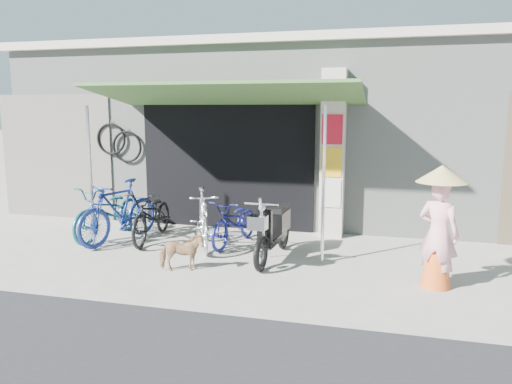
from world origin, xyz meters
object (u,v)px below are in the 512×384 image
(street_dog, at_px, (181,253))
(nun, at_px, (439,227))
(bike_silver, at_px, (203,219))
(bike_black, at_px, (152,215))
(bike_teal, at_px, (109,211))
(bike_blue, at_px, (119,211))
(moped, at_px, (274,230))
(bike_navy, at_px, (235,222))

(street_dog, bearing_deg, nun, -107.80)
(bike_silver, bearing_deg, bike_black, 145.40)
(street_dog, bearing_deg, bike_black, 17.28)
(bike_teal, height_order, bike_blue, bike_blue)
(nun, bearing_deg, street_dog, 28.35)
(bike_teal, height_order, nun, nun)
(bike_silver, xyz_separation_m, moped, (1.28, -0.33, -0.04))
(bike_silver, bearing_deg, street_dog, -107.97)
(bike_blue, relative_size, bike_navy, 1.19)
(bike_navy, bearing_deg, moped, -26.39)
(bike_blue, distance_m, bike_silver, 1.54)
(bike_silver, bearing_deg, bike_navy, 6.84)
(bike_navy, bearing_deg, street_dog, -91.67)
(bike_blue, height_order, bike_silver, bike_blue)
(bike_navy, relative_size, street_dog, 2.38)
(bike_teal, relative_size, moped, 1.05)
(bike_teal, bearing_deg, bike_blue, -26.05)
(bike_blue, relative_size, street_dog, 2.82)
(nun, bearing_deg, bike_blue, 13.79)
(bike_blue, distance_m, bike_navy, 2.04)
(bike_navy, bearing_deg, bike_silver, -138.46)
(bike_black, bearing_deg, moped, -18.57)
(moped, bearing_deg, bike_navy, 146.49)
(bike_teal, bearing_deg, nun, -5.08)
(street_dog, bearing_deg, moped, -72.44)
(bike_navy, relative_size, nun, 0.95)
(bike_silver, relative_size, bike_navy, 1.07)
(bike_silver, height_order, street_dog, bike_silver)
(bike_blue, xyz_separation_m, nun, (5.15, -0.99, 0.26))
(bike_navy, relative_size, moped, 0.87)
(bike_navy, xyz_separation_m, street_dog, (-0.33, -1.54, -0.13))
(bike_silver, distance_m, moped, 1.33)
(bike_blue, xyz_separation_m, moped, (2.82, -0.28, -0.09))
(bike_teal, bearing_deg, moped, -1.69)
(bike_black, relative_size, moped, 0.99)
(bike_black, xyz_separation_m, bike_silver, (1.02, -0.19, 0.04))
(nun, bearing_deg, moped, 7.79)
(bike_teal, xyz_separation_m, bike_black, (0.84, 0.02, -0.03))
(bike_navy, xyz_separation_m, moped, (0.81, -0.61, 0.05))
(bike_silver, distance_m, street_dog, 1.28)
(bike_black, xyz_separation_m, street_dog, (1.16, -1.45, -0.18))
(bike_silver, bearing_deg, nun, -40.17)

